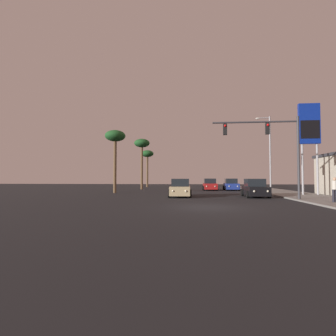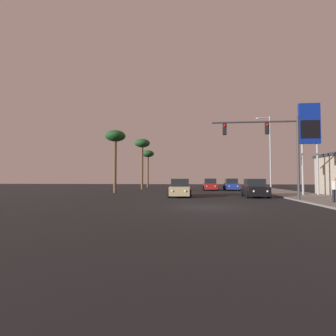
{
  "view_description": "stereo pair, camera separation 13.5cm",
  "coord_description": "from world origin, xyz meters",
  "views": [
    {
      "loc": [
        -0.86,
        -15.95,
        1.74
      ],
      "look_at": [
        -3.71,
        14.0,
        2.9
      ],
      "focal_mm": 28.0,
      "sensor_mm": 36.0,
      "label": 1
    },
    {
      "loc": [
        -0.72,
        -15.94,
        1.74
      ],
      "look_at": [
        -3.71,
        14.0,
        2.9
      ],
      "focal_mm": 28.0,
      "sensor_mm": 36.0,
      "label": 2
    }
  ],
  "objects": [
    {
      "name": "ground_plane",
      "position": [
        0.0,
        0.0,
        0.0
      ],
      "size": [
        120.0,
        120.0,
        0.0
      ],
      "primitive_type": "plane",
      "color": "black"
    },
    {
      "name": "sidewalk_right",
      "position": [
        9.5,
        10.0,
        0.06
      ],
      "size": [
        5.0,
        60.0,
        0.12
      ],
      "color": "gray",
      "rests_on": "ground"
    },
    {
      "name": "car_tan",
      "position": [
        -2.02,
        8.64,
        0.76
      ],
      "size": [
        2.04,
        4.32,
        1.68
      ],
      "rotation": [
        0.0,
        0.0,
        3.15
      ],
      "color": "tan",
      "rests_on": "ground"
    },
    {
      "name": "car_red",
      "position": [
        1.57,
        22.23,
        0.76
      ],
      "size": [
        2.04,
        4.32,
        1.68
      ],
      "rotation": [
        0.0,
        0.0,
        3.16
      ],
      "color": "maroon",
      "rests_on": "ground"
    },
    {
      "name": "car_black",
      "position": [
        4.85,
        8.93,
        0.76
      ],
      "size": [
        2.04,
        4.33,
        1.68
      ],
      "rotation": [
        0.0,
        0.0,
        3.12
      ],
      "color": "black",
      "rests_on": "ground"
    },
    {
      "name": "car_blue",
      "position": [
        4.61,
        22.46,
        0.76
      ],
      "size": [
        2.04,
        4.32,
        1.68
      ],
      "rotation": [
        0.0,
        0.0,
        3.13
      ],
      "color": "navy",
      "rests_on": "ground"
    },
    {
      "name": "traffic_light_mast",
      "position": [
        5.5,
        5.36,
        4.7
      ],
      "size": [
        6.74,
        0.36,
        6.5
      ],
      "color": "#38383D",
      "rests_on": "sidewalk_right"
    },
    {
      "name": "street_lamp",
      "position": [
        8.19,
        16.14,
        5.12
      ],
      "size": [
        1.74,
        0.24,
        9.0
      ],
      "color": "#99999E",
      "rests_on": "sidewalk_right"
    },
    {
      "name": "gas_station_sign",
      "position": [
        10.61,
        10.93,
        6.62
      ],
      "size": [
        2.0,
        0.42,
        9.0
      ],
      "color": "#99999E",
      "rests_on": "sidewalk_right"
    },
    {
      "name": "pedestrian_on_sidewalk",
      "position": [
        8.67,
        2.73,
        1.03
      ],
      "size": [
        0.34,
        0.32,
        1.67
      ],
      "color": "#23232D",
      "rests_on": "sidewalk_right"
    },
    {
      "name": "palm_tree_mid",
      "position": [
        -8.75,
        24.0,
        6.79
      ],
      "size": [
        2.4,
        2.4,
        7.85
      ],
      "color": "brown",
      "rests_on": "ground"
    },
    {
      "name": "palm_tree_far",
      "position": [
        -9.64,
        34.0,
        6.16
      ],
      "size": [
        2.4,
        2.4,
        7.15
      ],
      "color": "brown",
      "rests_on": "ground"
    },
    {
      "name": "palm_tree_near",
      "position": [
        -9.97,
        14.0,
        6.38
      ],
      "size": [
        2.4,
        2.4,
        7.39
      ],
      "color": "brown",
      "rests_on": "ground"
    }
  ]
}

